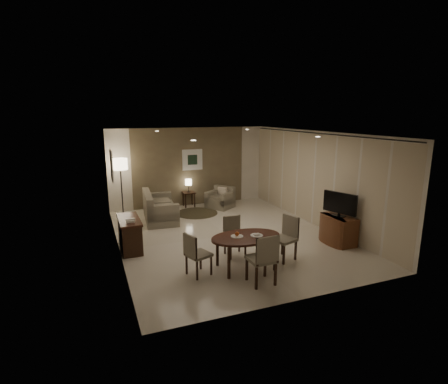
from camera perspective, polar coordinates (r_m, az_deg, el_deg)
name	(u,v)px	position (r m, az deg, el deg)	size (l,w,h in m)	color
room_shell	(221,183)	(9.34, -0.45, 1.45)	(5.50, 7.00, 2.70)	beige
taupe_accent	(190,167)	(12.23, -5.65, 4.10)	(3.96, 0.03, 2.70)	#716346
curtain_wall	(314,180)	(10.27, 14.49, 1.91)	(0.08, 6.70, 2.58)	beige
curtain_rod	(317,133)	(10.11, 14.91, 9.27)	(0.03, 0.03, 6.80)	black
art_back_frame	(192,160)	(12.20, -5.19, 5.27)	(0.72, 0.03, 0.72)	silver
art_back_canvas	(192,160)	(12.18, -5.17, 5.26)	(0.34, 0.01, 0.34)	black
art_left_frame	(112,166)	(9.47, -17.87, 4.05)	(0.03, 0.60, 0.80)	silver
art_left_canvas	(112,166)	(9.47, -17.78, 4.06)	(0.01, 0.46, 0.64)	gray
downlight_nl	(194,140)	(6.64, -5.00, 8.39)	(0.10, 0.10, 0.01)	white
downlight_nr	(318,137)	(7.91, 15.09, 8.71)	(0.10, 0.10, 0.01)	white
downlight_fl	(157,131)	(10.14, -10.89, 9.73)	(0.10, 0.10, 0.01)	white
downlight_fr	(247,129)	(11.01, 3.80, 10.15)	(0.10, 0.10, 0.01)	white
console_desk	(130,234)	(8.66, -15.12, -6.62)	(0.48, 1.20, 0.75)	#421D15
telephone	(130,220)	(8.25, -15.05, -4.50)	(0.20, 0.14, 0.09)	white
tv_cabinet	(338,230)	(9.20, 18.18, -5.85)	(0.48, 0.90, 0.70)	brown
flat_tv	(340,204)	(9.00, 18.38, -1.81)	(0.06, 0.88, 0.60)	black
dining_table	(246,252)	(7.41, 3.57, -9.78)	(1.49, 0.93, 0.70)	#421D15
chair_near	(261,258)	(6.76, 6.10, -10.70)	(0.49, 0.49, 1.01)	#76705B
chair_far	(235,237)	(7.96, 1.82, -7.36)	(0.43, 0.43, 0.89)	#76705B
chair_left	(199,254)	(7.09, -4.16, -10.05)	(0.43, 0.43, 0.88)	#76705B
chair_right	(283,239)	(7.86, 9.68, -7.52)	(0.47, 0.47, 0.97)	#76705B
plate_a	(237,236)	(7.25, 2.14, -7.24)	(0.26, 0.26, 0.02)	white
plate_b	(257,235)	(7.33, 5.35, -7.07)	(0.26, 0.26, 0.02)	white
fruit_apple	(237,234)	(7.23, 2.14, -6.85)	(0.09, 0.09, 0.09)	#B14514
napkin	(257,234)	(7.32, 5.35, -6.90)	(0.12, 0.08, 0.03)	white
round_rug	(197,213)	(11.41, -4.48, -3.44)	(1.35, 1.35, 0.01)	#453A26
sofa	(160,206)	(10.78, -10.40, -2.27)	(0.90, 1.81, 0.85)	#76705B
armchair	(220,198)	(11.95, -0.66, -0.92)	(0.80, 0.75, 0.71)	#76705B
side_table	(189,199)	(12.19, -5.76, -1.18)	(0.40, 0.40, 0.51)	black
table_lamp	(189,185)	(12.08, -5.81, 1.15)	(0.22, 0.22, 0.50)	#FFEAC1
floor_lamp	(122,187)	(11.50, -16.39, 0.81)	(0.46, 0.46, 1.80)	#FFE5B7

